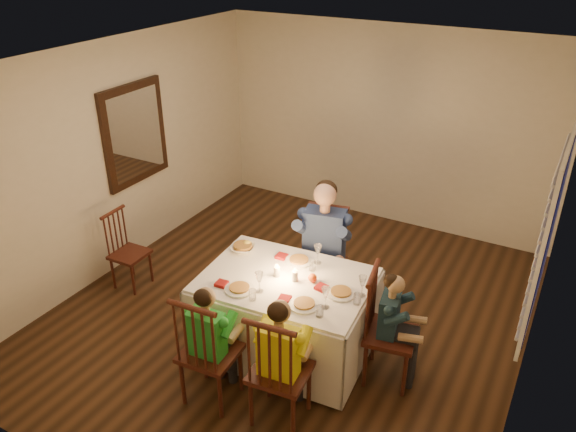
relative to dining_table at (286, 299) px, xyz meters
The scene contains 26 objects.
ground 0.81m from the dining_table, 113.37° to the left, with size 5.00×5.00×0.00m, color black.
wall_left 2.64m from the dining_table, 167.94° to the left, with size 0.02×5.00×2.60m, color beige.
wall_right 2.21m from the dining_table, 14.68° to the left, with size 0.02×5.00×2.60m, color beige.
wall_back 3.12m from the dining_table, 94.32° to the left, with size 4.50×0.02×2.60m, color beige.
ceiling 2.11m from the dining_table, 113.37° to the left, with size 5.00×5.00×0.00m, color white.
dining_table is the anchor object (origin of this frame).
chair_adult 1.01m from the dining_table, 91.88° to the left, with size 0.45×0.43×1.09m, color #34100E, non-canonical shape.
chair_near_left 1.05m from the dining_table, 106.09° to the right, with size 0.45×0.43×1.09m, color #34100E, non-canonical shape.
chair_near_right 1.02m from the dining_table, 63.81° to the right, with size 0.45×0.43×1.09m, color #34100E, non-canonical shape.
chair_end 1.14m from the dining_table, ahead, with size 0.45×0.43×1.09m, color #34100E, non-canonical shape.
chair_extra 2.11m from the dining_table, behind, with size 0.37×0.35×0.90m, color #34100E, non-canonical shape.
adult 1.01m from the dining_table, 91.88° to the left, with size 0.55×0.50×1.41m, color navy, non-canonical shape.
child_green 1.05m from the dining_table, 106.09° to the right, with size 0.39×0.36×1.13m, color green, non-canonical shape.
child_yellow 1.02m from the dining_table, 63.81° to the right, with size 0.41×0.38×1.17m, color yellow, non-canonical shape.
child_teal 1.14m from the dining_table, ahead, with size 0.36×0.33×1.08m, color #193240, non-canonical shape.
setting_adult 0.39m from the dining_table, 95.80° to the left, with size 0.26×0.26×0.02m, color white.
setting_green 0.50m from the dining_table, 127.12° to the right, with size 0.26×0.26×0.02m, color white.
setting_yellow 0.50m from the dining_table, 40.16° to the right, with size 0.26×0.26×0.02m, color white.
setting_teal 0.58m from the dining_table, ahead, with size 0.26×0.26×0.02m, color white.
candle_left 0.29m from the dining_table, behind, with size 0.06×0.06×0.10m, color white.
candle_right 0.29m from the dining_table, ahead, with size 0.06×0.06×0.10m, color white.
squash 0.70m from the dining_table, 155.02° to the left, with size 0.09×0.09×0.09m, color yellow.
orange_fruit 0.36m from the dining_table, 17.34° to the left, with size 0.08×0.08×0.08m, color #FF5E15.
serving_bowl 0.69m from the dining_table, 160.01° to the left, with size 0.23×0.23×0.06m, color white.
wall_mirror 2.74m from the dining_table, 161.26° to the left, with size 0.06×0.95×1.15m.
window_blinds 2.27m from the dining_table, 17.66° to the left, with size 0.07×1.34×1.54m.
Camera 1 is at (2.29, -4.20, 3.62)m, focal length 35.00 mm.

